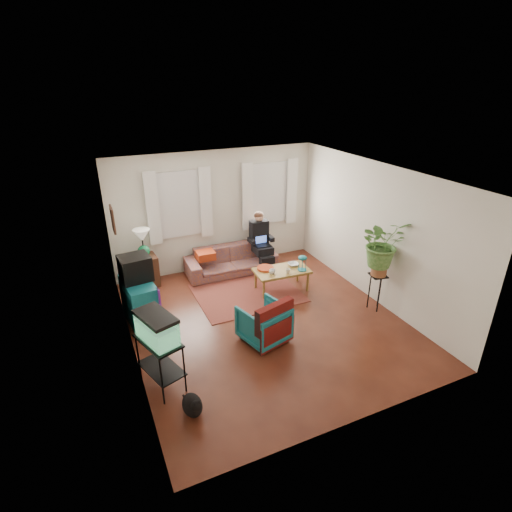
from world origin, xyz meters
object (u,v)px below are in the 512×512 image
dresser (140,302)px  coffee_table (282,280)px  armchair (264,321)px  aquarium_stand (161,364)px  plant_stand (376,292)px  side_table (146,271)px  sofa (231,256)px

dresser → coffee_table: size_ratio=0.83×
armchair → aquarium_stand: bearing=-2.7°
armchair → plant_stand: bearing=164.8°
side_table → armchair: armchair is taller
sofa → plant_stand: 3.14m
aquarium_stand → plant_stand: (4.03, 0.42, -0.04)m
plant_stand → dresser: bearing=161.8°
coffee_table → plant_stand: bearing=-43.4°
aquarium_stand → coffee_table: (2.79, 1.77, -0.16)m
side_table → armchair: bearing=-62.7°
aquarium_stand → armchair: size_ratio=1.11×
sofa → plant_stand: bearing=-51.4°
armchair → plant_stand: (2.29, 0.02, 0.00)m
armchair → coffee_table: bearing=-143.1°
aquarium_stand → coffee_table: size_ratio=0.72×
sofa → coffee_table: 1.33m
dresser → armchair: bearing=-44.6°
sofa → dresser: bearing=-149.3°
coffee_table → side_table: bearing=155.3°
sofa → aquarium_stand: size_ratio=2.52×
dresser → coffee_table: bearing=-6.3°
side_table → aquarium_stand: aquarium_stand is taller
coffee_table → plant_stand: (1.24, -1.35, 0.13)m
side_table → aquarium_stand: 3.12m
side_table → plant_stand: plant_stand is taller
dresser → coffee_table: 2.78m
sofa → armchair: size_ratio=2.79×
dresser → coffee_table: dresser is taller
plant_stand → sofa: bearing=126.9°
side_table → sofa: bearing=-5.4°
dresser → sofa: bearing=22.2°
sofa → plant_stand: sofa is taller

